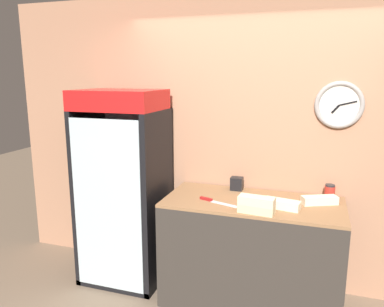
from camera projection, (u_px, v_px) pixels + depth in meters
name	position (u px, v px, depth m)	size (l,w,h in m)	color
wall_back	(262.00, 144.00, 3.44)	(5.20, 0.10, 2.70)	#AD7A5B
prep_counter	(251.00, 252.00, 3.25)	(1.49, 0.70, 0.93)	#332D28
beverage_cooler	(126.00, 177.00, 3.59)	(0.77, 0.65, 1.84)	black
sandwich_stack_bottom	(256.00, 209.00, 2.88)	(0.29, 0.14, 0.07)	beige
sandwich_stack_middle	(257.00, 201.00, 2.86)	(0.28, 0.13, 0.07)	beige
sandwich_flat_left	(319.00, 200.00, 3.07)	(0.30, 0.21, 0.07)	beige
sandwich_flat_right	(282.00, 204.00, 2.98)	(0.30, 0.16, 0.07)	beige
chefs_knife	(213.00, 201.00, 3.13)	(0.36, 0.14, 0.02)	silver
condiment_jar	(330.00, 191.00, 3.22)	(0.09, 0.09, 0.12)	#B72D23
napkin_dispenser	(237.00, 184.00, 3.44)	(0.11, 0.09, 0.12)	black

